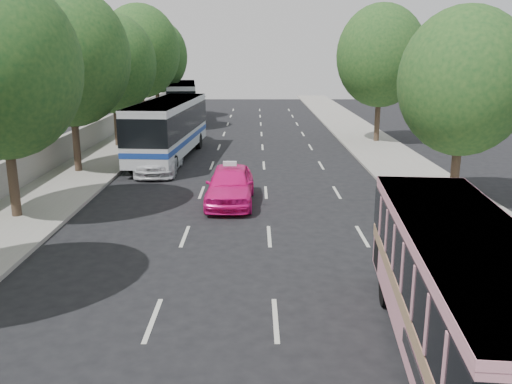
{
  "coord_description": "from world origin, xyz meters",
  "views": [
    {
      "loc": [
        0.52,
        -13.62,
        6.13
      ],
      "look_at": [
        0.55,
        3.89,
        1.6
      ],
      "focal_mm": 38.0,
      "sensor_mm": 36.0,
      "label": 1
    }
  ],
  "objects_px": {
    "pink_taxi": "(230,185)",
    "white_pickup": "(160,158)",
    "tour_coach_front": "(169,124)",
    "tour_coach_rear": "(182,98)",
    "pink_bus": "(462,285)"
  },
  "relations": [
    {
      "from": "pink_taxi",
      "to": "tour_coach_front",
      "type": "distance_m",
      "value": 10.58
    },
    {
      "from": "tour_coach_front",
      "to": "tour_coach_rear",
      "type": "relative_size",
      "value": 1.01
    },
    {
      "from": "pink_bus",
      "to": "tour_coach_rear",
      "type": "distance_m",
      "value": 42.79
    },
    {
      "from": "white_pickup",
      "to": "tour_coach_front",
      "type": "xyz_separation_m",
      "value": [
        -0.0,
        3.52,
        1.32
      ]
    },
    {
      "from": "pink_bus",
      "to": "tour_coach_rear",
      "type": "bearing_deg",
      "value": 110.25
    },
    {
      "from": "pink_taxi",
      "to": "tour_coach_rear",
      "type": "bearing_deg",
      "value": 102.32
    },
    {
      "from": "white_pickup",
      "to": "pink_taxi",
      "type": "bearing_deg",
      "value": -57.87
    },
    {
      "from": "pink_taxi",
      "to": "pink_bus",
      "type": "bearing_deg",
      "value": -66.44
    },
    {
      "from": "tour_coach_front",
      "to": "tour_coach_rear",
      "type": "bearing_deg",
      "value": 99.36
    },
    {
      "from": "pink_bus",
      "to": "tour_coach_front",
      "type": "relative_size",
      "value": 0.8
    },
    {
      "from": "pink_taxi",
      "to": "tour_coach_front",
      "type": "height_order",
      "value": "tour_coach_front"
    },
    {
      "from": "pink_bus",
      "to": "tour_coach_rear",
      "type": "xyz_separation_m",
      "value": [
        -10.8,
        41.4,
        0.23
      ]
    },
    {
      "from": "pink_taxi",
      "to": "white_pickup",
      "type": "height_order",
      "value": "pink_taxi"
    },
    {
      "from": "tour_coach_front",
      "to": "pink_taxi",
      "type": "bearing_deg",
      "value": -63.65
    },
    {
      "from": "pink_bus",
      "to": "tour_coach_rear",
      "type": "relative_size",
      "value": 0.81
    }
  ]
}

